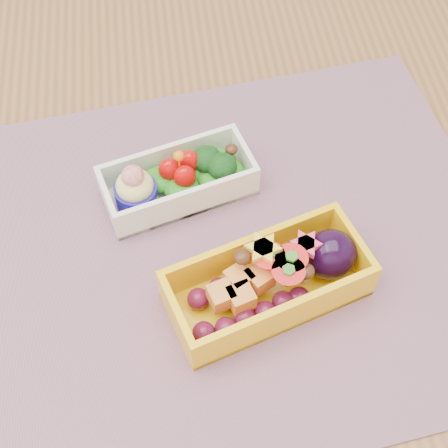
{
  "coord_description": "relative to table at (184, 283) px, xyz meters",
  "views": [
    {
      "loc": [
        0.0,
        -0.35,
        1.29
      ],
      "look_at": [
        0.04,
        -0.02,
        0.79
      ],
      "focal_mm": 51.67,
      "sensor_mm": 36.0,
      "label": 1
    }
  ],
  "objects": [
    {
      "name": "ground",
      "position": [
        0.0,
        0.0,
        -0.65
      ],
      "size": [
        3.0,
        3.0,
        0.0
      ],
      "primitive_type": "plane",
      "color": "olive"
    },
    {
      "name": "bento_white",
      "position": [
        0.0,
        0.05,
        0.12
      ],
      "size": [
        0.16,
        0.1,
        0.06
      ],
      "rotation": [
        0.0,
        0.0,
        0.27
      ],
      "color": "white",
      "rests_on": "placemat"
    },
    {
      "name": "table",
      "position": [
        0.0,
        0.0,
        0.0
      ],
      "size": [
        1.2,
        0.8,
        0.75
      ],
      "color": "brown",
      "rests_on": "ground"
    },
    {
      "name": "placemat",
      "position": [
        0.04,
        -0.02,
        0.1
      ],
      "size": [
        0.61,
        0.49,
        0.0
      ],
      "primitive_type": "cube",
      "rotation": [
        0.0,
        0.0,
        0.12
      ],
      "color": "gray",
      "rests_on": "table"
    },
    {
      "name": "bento_yellow",
      "position": [
        0.08,
        -0.08,
        0.13
      ],
      "size": [
        0.2,
        0.13,
        0.06
      ],
      "rotation": [
        0.0,
        0.0,
        0.3
      ],
      "color": "yellow",
      "rests_on": "placemat"
    }
  ]
}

